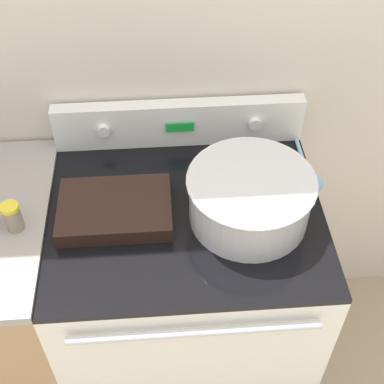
{
  "coord_description": "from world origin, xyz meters",
  "views": [
    {
      "loc": [
        -0.06,
        -0.72,
        2.12
      ],
      "look_at": [
        0.02,
        0.36,
        1.0
      ],
      "focal_mm": 50.0,
      "sensor_mm": 36.0,
      "label": 1
    }
  ],
  "objects_px": {
    "casserole_dish": "(115,208)",
    "spice_jar_yellow_cap": "(13,217)",
    "ladle": "(311,180)",
    "mixing_bowl": "(250,196)"
  },
  "relations": [
    {
      "from": "casserole_dish",
      "to": "spice_jar_yellow_cap",
      "type": "height_order",
      "value": "spice_jar_yellow_cap"
    },
    {
      "from": "spice_jar_yellow_cap",
      "to": "ladle",
      "type": "bearing_deg",
      "value": 7.53
    },
    {
      "from": "ladle",
      "to": "mixing_bowl",
      "type": "bearing_deg",
      "value": -152.29
    },
    {
      "from": "spice_jar_yellow_cap",
      "to": "mixing_bowl",
      "type": "bearing_deg",
      "value": 0.43
    },
    {
      "from": "mixing_bowl",
      "to": "ladle",
      "type": "height_order",
      "value": "mixing_bowl"
    },
    {
      "from": "mixing_bowl",
      "to": "ladle",
      "type": "xyz_separation_m",
      "value": [
        0.21,
        0.11,
        -0.06
      ]
    },
    {
      "from": "casserole_dish",
      "to": "spice_jar_yellow_cap",
      "type": "distance_m",
      "value": 0.28
    },
    {
      "from": "mixing_bowl",
      "to": "casserole_dish",
      "type": "relative_size",
      "value": 1.11
    },
    {
      "from": "mixing_bowl",
      "to": "spice_jar_yellow_cap",
      "type": "bearing_deg",
      "value": -179.57
    },
    {
      "from": "mixing_bowl",
      "to": "ladle",
      "type": "bearing_deg",
      "value": 27.71
    }
  ]
}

